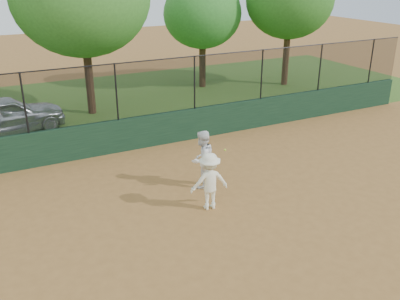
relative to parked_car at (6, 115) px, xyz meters
name	(u,v)px	position (x,y,z in m)	size (l,w,h in m)	color
ground	(211,228)	(3.92, -9.89, -0.76)	(80.00, 80.00, 0.00)	#9C6732
back_wall	(133,134)	(3.92, -3.89, -0.16)	(26.00, 0.20, 1.20)	#193822
grass_strip	(93,106)	(3.92, 2.11, -0.75)	(36.00, 12.00, 0.01)	#32561A
parked_car	(6,115)	(0.00, 0.00, 0.00)	(1.79, 4.45, 1.52)	#B1B6BB
player_second	(202,159)	(4.79, -7.69, 0.13)	(0.86, 0.67, 1.78)	white
player_main	(209,181)	(4.36, -8.95, 0.06)	(1.13, 0.76, 1.78)	white
fence_assembly	(129,90)	(3.89, -3.89, 1.48)	(26.00, 0.06, 2.00)	black
tree_3	(203,14)	(10.37, 3.16, 3.14)	(4.19, 3.81, 5.72)	#422A16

